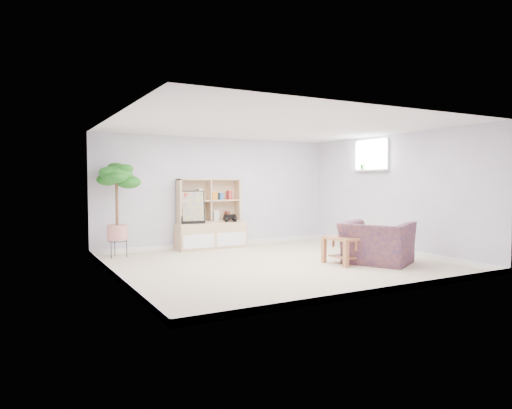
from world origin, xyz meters
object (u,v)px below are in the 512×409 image
floor_tree (117,210)px  armchair (377,240)px  coffee_table (357,249)px  storage_unit (211,214)px

floor_tree → armchair: 4.83m
floor_tree → armchair: (3.86, -2.86, -0.49)m
coffee_table → armchair: size_ratio=1.03×
storage_unit → armchair: bearing=-58.7°
storage_unit → coffee_table: (1.66, -2.78, -0.51)m
floor_tree → storage_unit: bearing=5.4°
storage_unit → floor_tree: (-2.00, -0.19, 0.16)m
storage_unit → armchair: 3.59m
floor_tree → armchair: floor_tree is taller
storage_unit → armchair: (1.86, -3.05, -0.33)m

